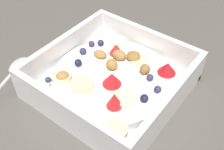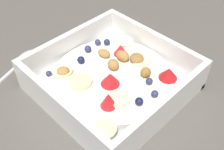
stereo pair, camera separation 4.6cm
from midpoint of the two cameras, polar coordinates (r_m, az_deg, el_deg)
name	(u,v)px [view 2 (the right image)]	position (r m, az deg, el deg)	size (l,w,h in m)	color
ground_plane	(125,89)	(0.48, 5.56, -3.02)	(2.40, 2.40, 0.00)	#56514C
fruit_bowl	(112,79)	(0.46, 2.92, -1.02)	(0.23, 0.23, 0.06)	white
spoon	(18,64)	(0.54, -16.73, 2.17)	(0.07, 0.17, 0.01)	silver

